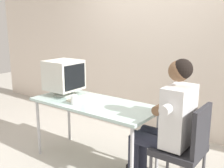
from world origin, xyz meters
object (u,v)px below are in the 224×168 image
Objects in this scene: desk at (94,107)px; desk_mug at (75,100)px; crt_monitor at (64,75)px; person_seated at (167,121)px; keyboard at (84,98)px; office_chair at (186,145)px.

desk is 14.34× the size of desk_mug.
person_seated is at bearing -0.04° from crt_monitor.
crt_monitor is 0.39m from keyboard.
desk is at bearing -10.14° from keyboard.
person_seated is (1.08, -0.01, -0.04)m from keyboard.
crt_monitor is (-0.51, 0.03, 0.30)m from desk.
office_chair is at bearing 0.00° from person_seated.
keyboard is 3.99× the size of desk_mug.
desk is 1.63× the size of office_chair.
crt_monitor is 0.47× the size of office_chair.
crt_monitor is 0.48m from desk_mug.
office_chair is 1.26m from desk_mug.
person_seated is at bearing -0.29° from keyboard.
desk is at bearing 55.30° from desk_mug.
office_chair is (1.28, -0.01, -0.24)m from keyboard.
person_seated reaches higher than desk.
keyboard reaches higher than desk.
desk is 1.10m from office_chair.
office_chair is at bearing -0.04° from crt_monitor.
desk is 3.44× the size of crt_monitor.
person_seated is (-0.20, -0.00, 0.20)m from office_chair.
person_seated is at bearing 11.57° from desk_mug.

